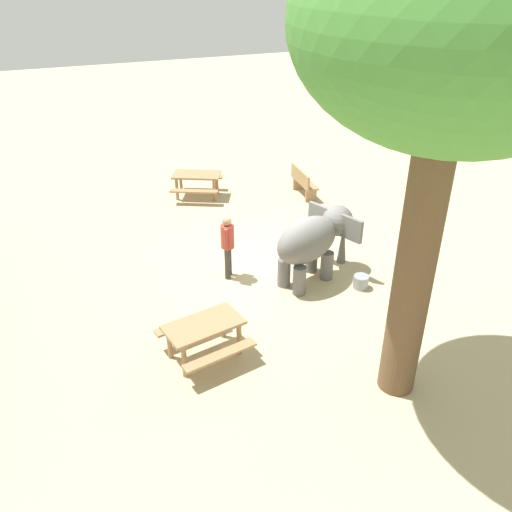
% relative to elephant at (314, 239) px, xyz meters
% --- Properties ---
extents(ground_plane, '(60.00, 60.00, 0.00)m').
position_rel_elephant_xyz_m(ground_plane, '(0.49, 0.56, -1.07)').
color(ground_plane, tan).
extents(elephant, '(1.89, 2.40, 1.68)m').
position_rel_elephant_xyz_m(elephant, '(0.00, 0.00, 0.00)').
color(elephant, slate).
rests_on(elephant, ground_plane).
extents(person_handler, '(0.46, 0.32, 1.62)m').
position_rel_elephant_xyz_m(person_handler, '(0.81, 1.88, -0.12)').
color(person_handler, '#3F3833').
rests_on(person_handler, ground_plane).
extents(shade_tree_main, '(4.76, 4.36, 7.90)m').
position_rel_elephant_xyz_m(shade_tree_main, '(-3.91, 0.23, 5.04)').
color(shade_tree_main, brown).
rests_on(shade_tree_main, ground_plane).
extents(wooden_bench, '(1.42, 0.47, 0.88)m').
position_rel_elephant_xyz_m(wooden_bench, '(4.67, -1.99, -0.60)').
color(wooden_bench, '#9E7A51').
rests_on(wooden_bench, ground_plane).
extents(picnic_table_near, '(1.98, 1.99, 0.78)m').
position_rel_elephant_xyz_m(picnic_table_near, '(5.85, 1.22, -0.48)').
color(picnic_table_near, '#9E7A51').
rests_on(picnic_table_near, ground_plane).
extents(picnic_table_far, '(1.76, 1.77, 0.78)m').
position_rel_elephant_xyz_m(picnic_table_far, '(-1.83, 3.28, -0.48)').
color(picnic_table_far, '#9E7A51').
rests_on(picnic_table_far, ground_plane).
extents(feed_bucket, '(0.36, 0.36, 0.32)m').
position_rel_elephant_xyz_m(feed_bucket, '(-0.82, -0.88, -0.91)').
color(feed_bucket, gray).
rests_on(feed_bucket, ground_plane).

